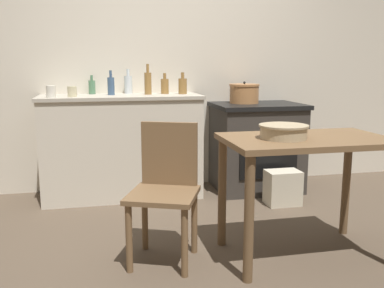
# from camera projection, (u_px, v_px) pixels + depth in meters

# --- Properties ---
(ground_plane) EXTENTS (14.00, 14.00, 0.00)m
(ground_plane) POSITION_uv_depth(u_px,v_px,m) (208.00, 246.00, 2.88)
(ground_plane) COLOR brown
(wall_back) EXTENTS (8.00, 0.07, 2.55)m
(wall_back) POSITION_uv_depth(u_px,v_px,m) (168.00, 57.00, 4.17)
(wall_back) COLOR beige
(wall_back) RESTS_ON ground_plane
(counter_cabinet) EXTENTS (1.44, 0.57, 0.93)m
(counter_cabinet) POSITION_uv_depth(u_px,v_px,m) (122.00, 146.00, 3.92)
(counter_cabinet) COLOR beige
(counter_cabinet) RESTS_ON ground_plane
(stove) EXTENTS (0.83, 0.67, 0.84)m
(stove) POSITION_uv_depth(u_px,v_px,m) (256.00, 146.00, 4.16)
(stove) COLOR #38332D
(stove) RESTS_ON ground_plane
(work_table) EXTENTS (1.02, 0.62, 0.77)m
(work_table) POSITION_uv_depth(u_px,v_px,m) (306.00, 158.00, 2.65)
(work_table) COLOR brown
(work_table) RESTS_ON ground_plane
(chair) EXTENTS (0.52, 0.52, 0.85)m
(chair) POSITION_uv_depth(u_px,v_px,m) (165.00, 187.00, 2.64)
(chair) COLOR brown
(chair) RESTS_ON ground_plane
(flour_sack) EXTENTS (0.29, 0.20, 0.30)m
(flour_sack) POSITION_uv_depth(u_px,v_px,m) (283.00, 188.00, 3.72)
(flour_sack) COLOR beige
(flour_sack) RESTS_ON ground_plane
(stock_pot) EXTENTS (0.29, 0.29, 0.21)m
(stock_pot) POSITION_uv_depth(u_px,v_px,m) (244.00, 94.00, 4.10)
(stock_pot) COLOR #B77A47
(stock_pot) RESTS_ON stove
(mixing_bowl_large) EXTENTS (0.30, 0.30, 0.08)m
(mixing_bowl_large) POSITION_uv_depth(u_px,v_px,m) (284.00, 131.00, 2.57)
(mixing_bowl_large) COLOR tan
(mixing_bowl_large) RESTS_ON work_table
(bottle_far_left) EXTENTS (0.06, 0.06, 0.22)m
(bottle_far_left) POSITION_uv_depth(u_px,v_px,m) (111.00, 86.00, 3.84)
(bottle_far_left) COLOR #3D5675
(bottle_far_left) RESTS_ON counter_cabinet
(bottle_left) EXTENTS (0.07, 0.07, 0.23)m
(bottle_left) POSITION_uv_depth(u_px,v_px,m) (128.00, 84.00, 4.02)
(bottle_left) COLOR silver
(bottle_left) RESTS_ON counter_cabinet
(bottle_mid_left) EXTENTS (0.06, 0.06, 0.28)m
(bottle_mid_left) POSITION_uv_depth(u_px,v_px,m) (148.00, 83.00, 3.90)
(bottle_mid_left) COLOR olive
(bottle_mid_left) RESTS_ON counter_cabinet
(bottle_center_left) EXTENTS (0.08, 0.08, 0.20)m
(bottle_center_left) POSITION_uv_depth(u_px,v_px,m) (183.00, 86.00, 3.98)
(bottle_center_left) COLOR olive
(bottle_center_left) RESTS_ON counter_cabinet
(bottle_center) EXTENTS (0.07, 0.07, 0.19)m
(bottle_center) POSITION_uv_depth(u_px,v_px,m) (165.00, 86.00, 4.00)
(bottle_center) COLOR olive
(bottle_center) RESTS_ON counter_cabinet
(bottle_center_right) EXTENTS (0.06, 0.06, 0.17)m
(bottle_center_right) POSITION_uv_depth(u_px,v_px,m) (92.00, 87.00, 3.96)
(bottle_center_right) COLOR #517F5B
(bottle_center_right) RESTS_ON counter_cabinet
(cup_mid_right) EXTENTS (0.08, 0.08, 0.10)m
(cup_mid_right) POSITION_uv_depth(u_px,v_px,m) (51.00, 92.00, 3.54)
(cup_mid_right) COLOR silver
(cup_mid_right) RESTS_ON counter_cabinet
(cup_right) EXTENTS (0.08, 0.08, 0.09)m
(cup_right) POSITION_uv_depth(u_px,v_px,m) (72.00, 92.00, 3.62)
(cup_right) COLOR beige
(cup_right) RESTS_ON counter_cabinet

